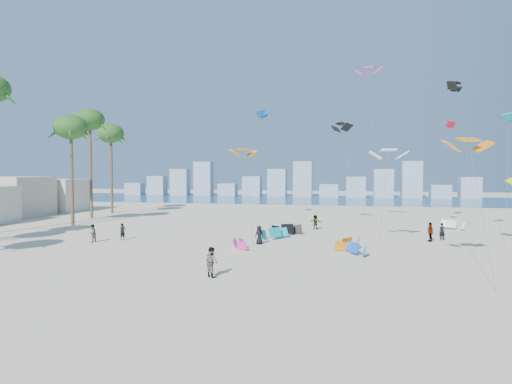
# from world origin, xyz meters

# --- Properties ---
(ground) EXTENTS (220.00, 220.00, 0.00)m
(ground) POSITION_xyz_m (0.00, 0.00, 0.00)
(ground) COLOR beige
(ground) RESTS_ON ground
(ocean) EXTENTS (220.00, 220.00, 0.00)m
(ocean) POSITION_xyz_m (0.00, 72.00, 0.01)
(ocean) COLOR navy
(ocean) RESTS_ON ground
(kitesurfer_near) EXTENTS (0.59, 0.67, 1.55)m
(kitesurfer_near) POSITION_xyz_m (-9.30, 14.54, 0.78)
(kitesurfer_near) COLOR black
(kitesurfer_near) RESTS_ON ground
(kitesurfer_mid) EXTENTS (1.13, 1.09, 1.84)m
(kitesurfer_mid) POSITION_xyz_m (2.83, 2.83, 0.92)
(kitesurfer_mid) COLOR gray
(kitesurfer_mid) RESTS_ON ground
(kitesurfers_far) EXTENTS (35.18, 16.11, 1.93)m
(kitesurfers_far) POSITION_xyz_m (11.65, 16.12, 0.86)
(kitesurfers_far) COLOR black
(kitesurfers_far) RESTS_ON ground
(grounded_kites) EXTENTS (22.18, 19.43, 1.01)m
(grounded_kites) POSITION_xyz_m (9.69, 18.15, 0.47)
(grounded_kites) COLOR #EB34A7
(grounded_kites) RESTS_ON ground
(flying_kites) EXTENTS (28.15, 30.33, 17.97)m
(flying_kites) POSITION_xyz_m (15.37, 22.24, 11.57)
(flying_kites) COLOR orange
(flying_kites) RESTS_ON ground
(palm_row) EXTENTS (8.17, 44.80, 16.12)m
(palm_row) POSITION_xyz_m (-22.13, 16.16, 11.79)
(palm_row) COLOR brown
(palm_row) RESTS_ON ground
(distant_skyline) EXTENTS (85.00, 3.00, 8.40)m
(distant_skyline) POSITION_xyz_m (-1.19, 82.00, 3.09)
(distant_skyline) COLOR #9EADBF
(distant_skyline) RESTS_ON ground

